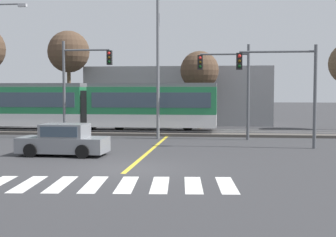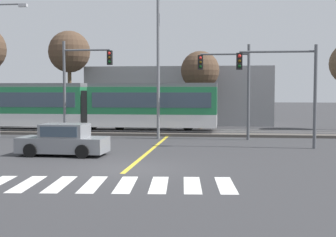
{
  "view_description": "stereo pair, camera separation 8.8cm",
  "coord_description": "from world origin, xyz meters",
  "px_view_note": "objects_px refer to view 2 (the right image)",
  "views": [
    {
      "loc": [
        3.66,
        -18.09,
        3.14
      ],
      "look_at": [
        0.79,
        6.7,
        1.6
      ],
      "focal_mm": 50.0,
      "sensor_mm": 36.0,
      "label": 1
    },
    {
      "loc": [
        3.75,
        -18.08,
        3.14
      ],
      "look_at": [
        0.79,
        6.7,
        1.6
      ],
      "focal_mm": 50.0,
      "sensor_mm": 36.0,
      "label": 2
    }
  ],
  "objects_px": {
    "traffic_light_mid_right": "(286,79)",
    "bare_tree_east": "(200,71)",
    "bare_tree_west": "(69,52)",
    "traffic_light_far_right": "(231,79)",
    "street_lamp_centre": "(161,53)",
    "street_lamp_west": "(0,60)",
    "light_rail_tram": "(89,105)",
    "traffic_light_far_left": "(80,76)",
    "sedan_crossing": "(63,141)"
  },
  "relations": [
    {
      "from": "traffic_light_mid_right",
      "to": "bare_tree_east",
      "type": "xyz_separation_m",
      "value": [
        -5.21,
        12.15,
        0.92
      ]
    },
    {
      "from": "bare_tree_west",
      "to": "traffic_light_far_right",
      "type": "bearing_deg",
      "value": -34.2
    },
    {
      "from": "street_lamp_centre",
      "to": "bare_tree_west",
      "type": "height_order",
      "value": "street_lamp_centre"
    },
    {
      "from": "traffic_light_far_right",
      "to": "street_lamp_centre",
      "type": "bearing_deg",
      "value": 179.27
    },
    {
      "from": "street_lamp_west",
      "to": "bare_tree_east",
      "type": "xyz_separation_m",
      "value": [
        13.03,
        7.76,
        -0.44
      ]
    },
    {
      "from": "traffic_light_mid_right",
      "to": "light_rail_tram",
      "type": "bearing_deg",
      "value": 150.32
    },
    {
      "from": "street_lamp_west",
      "to": "light_rail_tram",
      "type": "bearing_deg",
      "value": 30.12
    },
    {
      "from": "bare_tree_west",
      "to": "light_rail_tram",
      "type": "bearing_deg",
      "value": -59.69
    },
    {
      "from": "traffic_light_far_left",
      "to": "traffic_light_mid_right",
      "type": "height_order",
      "value": "traffic_light_far_left"
    },
    {
      "from": "bare_tree_west",
      "to": "traffic_light_far_left",
      "type": "bearing_deg",
      "value": -67.72
    },
    {
      "from": "sedan_crossing",
      "to": "bare_tree_east",
      "type": "height_order",
      "value": "bare_tree_east"
    },
    {
      "from": "street_lamp_centre",
      "to": "bare_tree_east",
      "type": "height_order",
      "value": "street_lamp_centre"
    },
    {
      "from": "traffic_light_far_left",
      "to": "street_lamp_centre",
      "type": "xyz_separation_m",
      "value": [
        5.17,
        0.49,
        1.47
      ]
    },
    {
      "from": "traffic_light_far_left",
      "to": "traffic_light_far_right",
      "type": "bearing_deg",
      "value": 2.56
    },
    {
      "from": "sedan_crossing",
      "to": "bare_tree_east",
      "type": "bearing_deg",
      "value": 70.63
    },
    {
      "from": "light_rail_tram",
      "to": "traffic_light_mid_right",
      "type": "relative_size",
      "value": 3.35
    },
    {
      "from": "street_lamp_centre",
      "to": "street_lamp_west",
      "type": "bearing_deg",
      "value": 178.18
    },
    {
      "from": "light_rail_tram",
      "to": "sedan_crossing",
      "type": "bearing_deg",
      "value": -79.61
    },
    {
      "from": "street_lamp_west",
      "to": "street_lamp_centre",
      "type": "relative_size",
      "value": 0.92
    },
    {
      "from": "traffic_light_far_left",
      "to": "bare_tree_west",
      "type": "bearing_deg",
      "value": 112.28
    },
    {
      "from": "traffic_light_far_right",
      "to": "bare_tree_east",
      "type": "distance_m",
      "value": 8.54
    },
    {
      "from": "sedan_crossing",
      "to": "traffic_light_far_left",
      "type": "relative_size",
      "value": 0.68
    },
    {
      "from": "traffic_light_mid_right",
      "to": "street_lamp_centre",
      "type": "distance_m",
      "value": 8.51
    },
    {
      "from": "street_lamp_west",
      "to": "traffic_light_mid_right",
      "type": "bearing_deg",
      "value": -13.54
    },
    {
      "from": "light_rail_tram",
      "to": "traffic_light_far_left",
      "type": "distance_m",
      "value": 4.38
    },
    {
      "from": "traffic_light_far_right",
      "to": "bare_tree_east",
      "type": "height_order",
      "value": "bare_tree_east"
    },
    {
      "from": "light_rail_tram",
      "to": "sedan_crossing",
      "type": "relative_size",
      "value": 4.34
    },
    {
      "from": "light_rail_tram",
      "to": "street_lamp_centre",
      "type": "bearing_deg",
      "value": -30.45
    },
    {
      "from": "traffic_light_far_left",
      "to": "bare_tree_west",
      "type": "xyz_separation_m",
      "value": [
        -3.95,
        9.64,
        2.3
      ]
    },
    {
      "from": "light_rail_tram",
      "to": "street_lamp_west",
      "type": "relative_size",
      "value": 2.05
    },
    {
      "from": "light_rail_tram",
      "to": "traffic_light_far_right",
      "type": "height_order",
      "value": "traffic_light_far_right"
    },
    {
      "from": "light_rail_tram",
      "to": "traffic_light_far_right",
      "type": "relative_size",
      "value": 3.11
    },
    {
      "from": "sedan_crossing",
      "to": "bare_tree_east",
      "type": "xyz_separation_m",
      "value": [
        5.71,
        16.23,
        3.96
      ]
    },
    {
      "from": "sedan_crossing",
      "to": "traffic_light_far_right",
      "type": "height_order",
      "value": "traffic_light_far_right"
    },
    {
      "from": "sedan_crossing",
      "to": "traffic_light_mid_right",
      "type": "xyz_separation_m",
      "value": [
        10.91,
        4.07,
        3.03
      ]
    },
    {
      "from": "light_rail_tram",
      "to": "street_lamp_west",
      "type": "xyz_separation_m",
      "value": [
        -5.22,
        -3.03,
        3.05
      ]
    },
    {
      "from": "bare_tree_east",
      "to": "street_lamp_west",
      "type": "bearing_deg",
      "value": -149.23
    },
    {
      "from": "traffic_light_mid_right",
      "to": "bare_tree_east",
      "type": "height_order",
      "value": "bare_tree_east"
    },
    {
      "from": "traffic_light_far_left",
      "to": "bare_tree_east",
      "type": "relative_size",
      "value": 1.0
    },
    {
      "from": "street_lamp_centre",
      "to": "light_rail_tram",
      "type": "bearing_deg",
      "value": 149.55
    },
    {
      "from": "traffic_light_far_right",
      "to": "bare_tree_east",
      "type": "relative_size",
      "value": 0.95
    },
    {
      "from": "light_rail_tram",
      "to": "street_lamp_west",
      "type": "distance_m",
      "value": 6.76
    },
    {
      "from": "bare_tree_east",
      "to": "street_lamp_centre",
      "type": "bearing_deg",
      "value": -104.33
    },
    {
      "from": "sedan_crossing",
      "to": "traffic_light_mid_right",
      "type": "bearing_deg",
      "value": 20.47
    },
    {
      "from": "sedan_crossing",
      "to": "traffic_light_far_left",
      "type": "height_order",
      "value": "traffic_light_far_left"
    },
    {
      "from": "traffic_light_far_left",
      "to": "traffic_light_far_right",
      "type": "distance_m",
      "value": 9.61
    },
    {
      "from": "traffic_light_far_right",
      "to": "street_lamp_west",
      "type": "bearing_deg",
      "value": 178.49
    },
    {
      "from": "street_lamp_centre",
      "to": "bare_tree_west",
      "type": "relative_size",
      "value": 1.2
    },
    {
      "from": "traffic_light_far_left",
      "to": "bare_tree_east",
      "type": "bearing_deg",
      "value": 49.88
    },
    {
      "from": "traffic_light_mid_right",
      "to": "bare_tree_east",
      "type": "relative_size",
      "value": 0.88
    }
  ]
}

